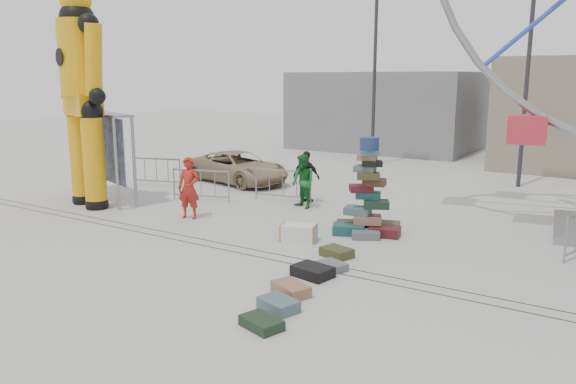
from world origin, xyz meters
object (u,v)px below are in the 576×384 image
Objects in this scene: lamp_post_left at (377,69)px; pedestrian_red at (189,188)px; lamp_post_right at (531,67)px; steamer_trunk at (299,233)px; barricade_dummy_b at (201,185)px; suitcase_tower at (367,207)px; pedestrian_black at (306,177)px; parked_suv at (239,167)px; pedestrian_green at (303,182)px; crash_test_dummy at (82,89)px; banner_scaffold at (101,134)px; barricade_dummy_a at (156,172)px; barricade_dummy_c at (283,185)px.

lamp_post_left is 4.36× the size of pedestrian_red.
lamp_post_right is at bearing -15.95° from lamp_post_left.
steamer_trunk is 0.45× the size of barricade_dummy_b.
barricade_dummy_b is (-8.65, -8.50, -3.93)m from lamp_post_right.
suitcase_tower is 1.50× the size of pedestrian_black.
parked_suv is (-2.29, 5.38, -0.30)m from pedestrian_red.
lamp_post_left is 8.90× the size of steamer_trunk.
steamer_trunk is at bearing -37.53° from pedestrian_green.
crash_test_dummy is 7.53m from pedestrian_green.
banner_scaffold is at bearing -136.12° from pedestrian_green.
crash_test_dummy reaches higher than barricade_dummy_b.
lamp_post_right is 12.06m from steamer_trunk.
lamp_post_right reaches higher than banner_scaffold.
parked_suv is (-9.66, -5.11, -3.87)m from lamp_post_right.
parked_suv is at bearing 27.56° from barricade_dummy_a.
barricade_dummy_c is (-6.31, -7.02, -3.93)m from lamp_post_right.
lamp_post_right is 10.23m from barricade_dummy_c.
crash_test_dummy is (-4.24, -13.00, -0.71)m from lamp_post_left.
lamp_post_left is 13.93m from steamer_trunk.
suitcase_tower is 2.05m from steamer_trunk.
barricade_dummy_c is 0.45× the size of parked_suv.
barricade_dummy_b is 1.16× the size of pedestrian_green.
pedestrian_red is (4.59, -3.17, 0.37)m from barricade_dummy_a.
banner_scaffold reaches higher than pedestrian_red.
barricade_dummy_a is at bearing -158.68° from pedestrian_green.
pedestrian_green reaches higher than steamer_trunk.
suitcase_tower is at bearing -4.78° from pedestrian_red.
steamer_trunk is at bearing 120.45° from pedestrian_black.
parked_suv is (-1.01, 3.39, 0.07)m from barricade_dummy_b.
lamp_post_left is at bearing 45.68° from barricade_dummy_a.
lamp_post_right is 12.75m from barricade_dummy_b.
pedestrian_black is (6.17, 3.25, -1.37)m from banner_scaffold.
pedestrian_red is (-3.96, 0.26, 0.71)m from steamer_trunk.
lamp_post_right is 4.64× the size of pedestrian_green.
pedestrian_red is 0.41× the size of parked_suv.
banner_scaffold is 6.41m from barricade_dummy_c.
barricade_dummy_c is (-4.07, 2.12, -0.17)m from suitcase_tower.
barricade_dummy_b is 1.09× the size of pedestrian_red.
banner_scaffold is at bearing 29.96° from pedestrian_black.
barricade_dummy_a is at bearing 140.23° from steamer_trunk.
lamp_post_right is 11.59m from parked_suv.
lamp_post_right is at bearing 15.14° from barricade_dummy_a.
lamp_post_left is at bearing 63.83° from barricade_dummy_b.
barricade_dummy_a is at bearing 148.92° from suitcase_tower.
banner_scaffold is at bearing -139.55° from lamp_post_right.
parked_suv reaches higher than barricade_dummy_a.
parked_suv is at bearing 90.40° from crash_test_dummy.
banner_scaffold is (-11.73, -10.00, -2.25)m from lamp_post_right.
suitcase_tower is at bearing -22.95° from barricade_dummy_b.
pedestrian_black reaches higher than barricade_dummy_a.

